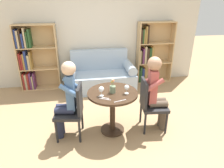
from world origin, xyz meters
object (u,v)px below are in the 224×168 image
object	(u,v)px
couch	(101,76)
person_left	(66,98)
wine_glass_left	(101,89)
flower_vase	(113,88)
bookshelf_left	(33,58)
wine_glass_right	(127,88)
bookshelf_right	(150,54)
chair_right	(150,103)
person_right	(156,92)
chair_left	(73,109)

from	to	relation	value
couch	person_left	xyz separation A→B (m)	(-0.72, -1.76, 0.38)
wine_glass_left	flower_vase	bearing A→B (deg)	24.84
bookshelf_left	person_left	xyz separation A→B (m)	(0.86, -2.03, -0.08)
wine_glass_right	flower_vase	world-z (taller)	flower_vase
bookshelf_left	wine_glass_right	world-z (taller)	bookshelf_left
bookshelf_right	wine_glass_left	size ratio (longest dim) A/B	10.10
chair_right	person_left	bearing A→B (deg)	94.91
person_left	person_right	xyz separation A→B (m)	(1.43, -0.03, 0.01)
couch	person_right	distance (m)	1.97
bookshelf_right	person_left	xyz separation A→B (m)	(-2.04, -2.03, -0.07)
bookshelf_left	chair_left	bearing A→B (deg)	-65.29
couch	wine_glass_left	world-z (taller)	couch
chair_left	person_left	xyz separation A→B (m)	(-0.08, 0.02, 0.19)
bookshelf_right	chair_right	distance (m)	2.18
couch	bookshelf_right	world-z (taller)	bookshelf_right
couch	bookshelf_right	size ratio (longest dim) A/B	1.05
bookshelf_left	person_left	world-z (taller)	bookshelf_left
flower_vase	person_right	bearing A→B (deg)	-2.24
wine_glass_right	flower_vase	size ratio (longest dim) A/B	0.61
bookshelf_right	person_left	size ratio (longest dim) A/B	1.22
wine_glass_left	flower_vase	size ratio (longest dim) A/B	0.65
wine_glass_left	chair_right	bearing A→B (deg)	5.11
chair_left	person_left	size ratio (longest dim) A/B	0.71
couch	person_right	world-z (taller)	person_right
couch	wine_glass_right	size ratio (longest dim) A/B	11.34
couch	bookshelf_left	xyz separation A→B (m)	(-1.58, 0.27, 0.46)
wine_glass_left	bookshelf_left	bearing A→B (deg)	123.25
chair_right	wine_glass_right	bearing A→B (deg)	103.65
chair_left	flower_vase	distance (m)	0.71
wine_glass_left	wine_glass_right	world-z (taller)	wine_glass_left
flower_vase	wine_glass_right	bearing A→B (deg)	-19.44
person_left	wine_glass_left	bearing A→B (deg)	88.19
chair_left	bookshelf_left	bearing A→B (deg)	-147.36
couch	person_left	size ratio (longest dim) A/B	1.28
chair_left	wine_glass_left	size ratio (longest dim) A/B	5.82
bookshelf_left	person_left	size ratio (longest dim) A/B	1.22
person_left	couch	bearing A→B (deg)	165.75
couch	bookshelf_left	bearing A→B (deg)	170.39
bookshelf_left	chair_right	size ratio (longest dim) A/B	1.73
wine_glass_left	wine_glass_right	size ratio (longest dim) A/B	1.07
flower_vase	bookshelf_left	bearing A→B (deg)	127.82
wine_glass_right	person_right	bearing A→B (deg)	5.11
person_right	wine_glass_left	xyz separation A→B (m)	(-0.90, -0.06, 0.14)
chair_left	person_right	bearing A→B (deg)	97.42
person_left	wine_glass_left	world-z (taller)	person_left
bookshelf_right	person_left	world-z (taller)	bookshelf_right
bookshelf_right	flower_vase	bearing A→B (deg)	-123.03
person_left	person_right	world-z (taller)	person_right
bookshelf_left	bookshelf_right	world-z (taller)	same
chair_right	wine_glass_left	xyz separation A→B (m)	(-0.82, -0.07, 0.34)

